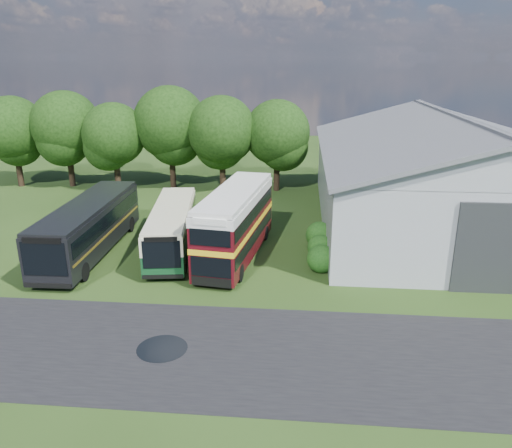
# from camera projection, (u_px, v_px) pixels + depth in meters

# --- Properties ---
(ground) EXTENTS (120.00, 120.00, 0.00)m
(ground) POSITION_uv_depth(u_px,v_px,m) (209.00, 316.00, 24.26)
(ground) COLOR #1D3410
(ground) RESTS_ON ground
(asphalt_road) EXTENTS (60.00, 8.00, 0.02)m
(asphalt_road) POSITION_uv_depth(u_px,v_px,m) (266.00, 354.00, 21.16)
(asphalt_road) COLOR black
(asphalt_road) RESTS_ON ground
(puddle) EXTENTS (2.20, 2.20, 0.01)m
(puddle) POSITION_uv_depth(u_px,v_px,m) (162.00, 349.00, 21.55)
(puddle) COLOR black
(puddle) RESTS_ON ground
(storage_shed) EXTENTS (18.80, 24.80, 8.15)m
(storage_shed) POSITION_uv_depth(u_px,v_px,m) (447.00, 169.00, 36.73)
(storage_shed) COLOR gray
(storage_shed) RESTS_ON ground
(tree_far_left) EXTENTS (6.12, 6.12, 8.64)m
(tree_far_left) POSITION_uv_depth(u_px,v_px,m) (13.00, 129.00, 47.15)
(tree_far_left) COLOR black
(tree_far_left) RESTS_ON ground
(tree_left_a) EXTENTS (6.46, 6.46, 9.12)m
(tree_left_a) POSITION_uv_depth(u_px,v_px,m) (66.00, 125.00, 47.09)
(tree_left_a) COLOR black
(tree_left_a) RESTS_ON ground
(tree_left_b) EXTENTS (5.78, 5.78, 8.16)m
(tree_left_b) POSITION_uv_depth(u_px,v_px,m) (114.00, 134.00, 45.91)
(tree_left_b) COLOR black
(tree_left_b) RESTS_ON ground
(tree_mid) EXTENTS (6.80, 6.80, 9.60)m
(tree_mid) POSITION_uv_depth(u_px,v_px,m) (170.00, 123.00, 46.41)
(tree_mid) COLOR black
(tree_mid) RESTS_ON ground
(tree_right_a) EXTENTS (6.26, 6.26, 8.83)m
(tree_right_a) POSITION_uv_depth(u_px,v_px,m) (222.00, 130.00, 45.19)
(tree_right_a) COLOR black
(tree_right_a) RESTS_ON ground
(tree_right_b) EXTENTS (5.98, 5.98, 8.45)m
(tree_right_b) POSITION_uv_depth(u_px,v_px,m) (277.00, 133.00, 45.59)
(tree_right_b) COLOR black
(tree_right_b) RESTS_ON ground
(shrub_front) EXTENTS (1.70, 1.70, 1.70)m
(shrub_front) POSITION_uv_depth(u_px,v_px,m) (321.00, 271.00, 29.44)
(shrub_front) COLOR #194714
(shrub_front) RESTS_ON ground
(shrub_mid) EXTENTS (1.60, 1.60, 1.60)m
(shrub_mid) POSITION_uv_depth(u_px,v_px,m) (320.00, 258.00, 31.33)
(shrub_mid) COLOR #194714
(shrub_mid) RESTS_ON ground
(shrub_back) EXTENTS (1.80, 1.80, 1.80)m
(shrub_back) POSITION_uv_depth(u_px,v_px,m) (319.00, 247.00, 33.22)
(shrub_back) COLOR #194714
(shrub_back) RESTS_ON ground
(bus_green_single) EXTENTS (3.86, 10.68, 2.88)m
(bus_green_single) POSITION_uv_depth(u_px,v_px,m) (172.00, 227.00, 32.21)
(bus_green_single) COLOR black
(bus_green_single) RESTS_ON ground
(bus_maroon_double) EXTENTS (3.92, 10.40, 4.36)m
(bus_maroon_double) POSITION_uv_depth(u_px,v_px,m) (236.00, 224.00, 30.82)
(bus_maroon_double) COLOR black
(bus_maroon_double) RESTS_ON ground
(bus_dark_single) EXTENTS (3.02, 12.06, 3.31)m
(bus_dark_single) POSITION_uv_depth(u_px,v_px,m) (89.00, 227.00, 31.66)
(bus_dark_single) COLOR black
(bus_dark_single) RESTS_ON ground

